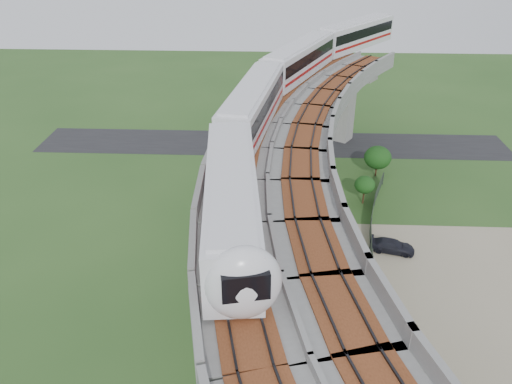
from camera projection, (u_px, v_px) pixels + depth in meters
ground at (267, 299)px, 38.43m from camera, size 160.00×160.00×0.00m
dirt_lot at (459, 323)px, 36.13m from camera, size 18.00×26.00×0.04m
asphalt_road at (273, 143)px, 64.63m from camera, size 60.00×8.00×0.03m
viaduct at (325, 198)px, 33.89m from camera, size 19.58×73.98×11.40m
metro_train at (299, 83)px, 46.02m from camera, size 20.28×59.12×3.64m
fence at (396, 295)px, 37.69m from camera, size 3.87×38.73×1.50m
tree_0 at (378, 158)px, 55.49m from camera, size 3.01×3.01×3.58m
tree_1 at (365, 185)px, 50.18m from camera, size 2.08×2.08×3.04m
tree_2 at (343, 230)px, 43.67m from camera, size 2.08×2.08×2.68m
tree_3 at (350, 280)px, 37.68m from camera, size 2.15×2.15×2.70m
car_dark at (392, 246)px, 43.56m from camera, size 4.08×2.35×1.11m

